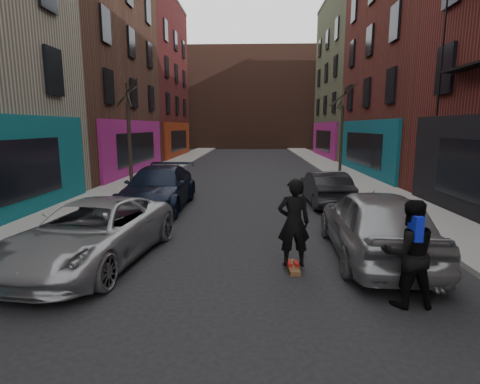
# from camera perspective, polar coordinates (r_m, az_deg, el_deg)

# --- Properties ---
(sidewalk_left) EXTENTS (2.50, 84.00, 0.13)m
(sidewalk_left) POSITION_cam_1_polar(r_m,az_deg,el_deg) (32.38, -9.67, 4.43)
(sidewalk_left) COLOR gray
(sidewalk_left) RESTS_ON ground
(sidewalk_right) EXTENTS (2.50, 84.00, 0.13)m
(sidewalk_right) POSITION_cam_1_polar(r_m,az_deg,el_deg) (32.26, 12.69, 4.30)
(sidewalk_right) COLOR gray
(sidewalk_right) RESTS_ON ground
(building_far) EXTENTS (40.00, 10.00, 14.00)m
(building_far) POSITION_cam_1_polar(r_m,az_deg,el_deg) (57.69, 1.79, 13.83)
(building_far) COLOR #47281E
(building_far) RESTS_ON ground
(tree_left_far) EXTENTS (2.00, 2.00, 6.50)m
(tree_left_far) POSITION_cam_1_polar(r_m,az_deg,el_deg) (20.62, -16.62, 10.30)
(tree_left_far) COLOR black
(tree_left_far) RESTS_ON sidewalk_left
(tree_right_far) EXTENTS (2.00, 2.00, 6.80)m
(tree_right_far) POSITION_cam_1_polar(r_m,az_deg,el_deg) (26.24, 15.29, 10.53)
(tree_right_far) COLOR black
(tree_right_far) RESTS_ON sidewalk_right
(parked_left_far) EXTENTS (2.96, 5.36, 1.42)m
(parked_left_far) POSITION_cam_1_polar(r_m,az_deg,el_deg) (9.29, -21.52, -5.73)
(parked_left_far) COLOR #989BA0
(parked_left_far) RESTS_ON ground
(parked_left_end) EXTENTS (2.24, 5.50, 1.59)m
(parked_left_end) POSITION_cam_1_polar(r_m,az_deg,el_deg) (14.63, -12.31, 0.63)
(parked_left_end) COLOR black
(parked_left_end) RESTS_ON ground
(parked_right_far) EXTENTS (2.22, 5.07, 1.70)m
(parked_right_far) POSITION_cam_1_polar(r_m,az_deg,el_deg) (9.47, 19.83, -4.47)
(parked_right_far) COLOR gray
(parked_right_far) RESTS_ON ground
(parked_right_end) EXTENTS (1.60, 4.14, 1.34)m
(parked_right_end) POSITION_cam_1_polar(r_m,az_deg,el_deg) (15.43, 12.83, 0.61)
(parked_right_end) COLOR black
(parked_right_end) RESTS_ON ground
(skateboard) EXTENTS (0.27, 0.81, 0.10)m
(skateboard) POSITION_cam_1_polar(r_m,az_deg,el_deg) (8.48, 8.01, -11.30)
(skateboard) COLOR brown
(skateboard) RESTS_ON ground
(skateboarder) EXTENTS (0.73, 0.51, 1.93)m
(skateboarder) POSITION_cam_1_polar(r_m,az_deg,el_deg) (8.17, 8.19, -4.64)
(skateboarder) COLOR black
(skateboarder) RESTS_ON skateboard
(pedestrian) EXTENTS (0.95, 0.75, 1.90)m
(pedestrian) POSITION_cam_1_polar(r_m,az_deg,el_deg) (7.16, 24.31, -8.47)
(pedestrian) COLOR black
(pedestrian) RESTS_ON ground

